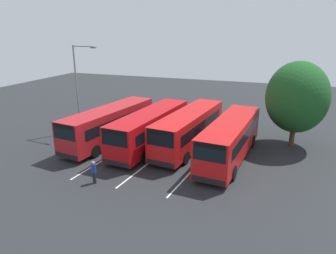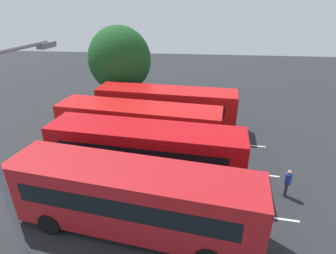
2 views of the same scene
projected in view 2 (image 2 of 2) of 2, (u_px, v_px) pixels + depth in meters
The scene contains 11 objects.
ground_plane at pixel (146, 161), 17.03m from camera, with size 75.86×75.86×0.00m, color #232628.
bus_far_left at pixel (133, 197), 11.29m from camera, with size 11.00×3.95×3.14m.
bus_center_left at pixel (146, 150), 14.82m from camera, with size 10.95×3.45×3.14m.
bus_center_right at pixel (139, 126), 17.75m from camera, with size 10.97×3.64×3.14m.
bus_far_right at pixel (167, 106), 20.97m from camera, with size 10.95×3.42×3.14m.
pedestrian at pixel (288, 181), 13.63m from camera, with size 0.38×0.38×1.58m.
street_lamp at pixel (20, 205), 6.39m from camera, with size 0.48×2.72×8.44m.
depot_tree at pixel (120, 60), 24.52m from camera, with size 5.75×5.17×7.38m.
lane_stripe_outer_left at pixel (133, 198), 13.87m from camera, with size 16.21×0.12×0.01m, color silver.
lane_stripe_inner_left at pixel (146, 161), 17.03m from camera, with size 16.21×0.12×0.01m, color silver.
lane_stripe_inner_right at pixel (154, 136), 20.18m from camera, with size 16.21×0.12×0.01m, color silver.
Camera 2 is at (2.98, -14.20, 9.28)m, focal length 28.54 mm.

